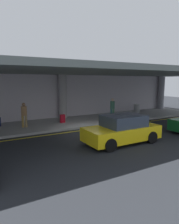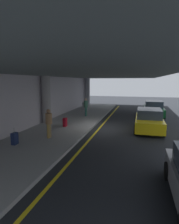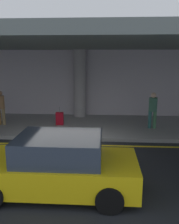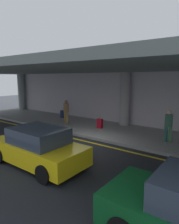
{
  "view_description": "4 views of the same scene",
  "coord_description": "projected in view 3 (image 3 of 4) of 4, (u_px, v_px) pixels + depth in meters",
  "views": [
    {
      "loc": [
        -6.49,
        -11.17,
        3.28
      ],
      "look_at": [
        0.57,
        1.23,
        1.09
      ],
      "focal_mm": 32.41,
      "sensor_mm": 36.0,
      "label": 1
    },
    {
      "loc": [
        -13.42,
        -2.24,
        3.4
      ],
      "look_at": [
        0.38,
        1.42,
        1.09
      ],
      "focal_mm": 30.56,
      "sensor_mm": 36.0,
      "label": 2
    },
    {
      "loc": [
        1.41,
        -8.68,
        3.4
      ],
      "look_at": [
        0.75,
        1.6,
        1.11
      ],
      "focal_mm": 39.6,
      "sensor_mm": 36.0,
      "label": 3
    },
    {
      "loc": [
        6.41,
        -7.75,
        3.4
      ],
      "look_at": [
        -1.36,
        2.54,
        1.22
      ],
      "focal_mm": 32.33,
      "sensor_mm": 36.0,
      "label": 4
    }
  ],
  "objects": [
    {
      "name": "support_column_left_mid",
      "position": [
        80.0,
        84.0,
        13.53
      ],
      "size": [
        0.67,
        0.67,
        3.65
      ],
      "primitive_type": "cylinder",
      "color": "gray",
      "rests_on": "sidewalk"
    },
    {
      "name": "lane_stripe_yellow",
      "position": [
        69.0,
        145.0,
        9.8
      ],
      "size": [
        26.0,
        0.14,
        0.01
      ],
      "primitive_type": "cube",
      "color": "yellow",
      "rests_on": "ground"
    },
    {
      "name": "ceiling_overhang",
      "position": [
        74.0,
        45.0,
        10.96
      ],
      "size": [
        28.0,
        13.2,
        0.3
      ],
      "primitive_type": "cube",
      "color": "slate",
      "rests_on": "support_column_far_left"
    },
    {
      "name": "car_yellow_taxi",
      "position": [
        57.0,
        165.0,
        6.28
      ],
      "size": [
        4.1,
        1.92,
        1.5
      ],
      "rotation": [
        0.0,
        0.0,
        0.04
      ],
      "color": "yellow",
      "rests_on": "ground"
    },
    {
      "name": "sidewalk",
      "position": [
        77.0,
        126.0,
        12.29
      ],
      "size": [
        26.0,
        4.2,
        0.15
      ],
      "primitive_type": "cube",
      "color": "gray",
      "rests_on": "ground"
    },
    {
      "name": "traveler_with_luggage",
      "position": [
        153.0,
        108.0,
        11.37
      ],
      "size": [
        0.38,
        0.38,
        1.68
      ],
      "rotation": [
        0.0,
        0.0,
        6.08
      ],
      "color": "#285C5B",
      "rests_on": "sidewalk"
    },
    {
      "name": "ground_plane",
      "position": [
        67.0,
        150.0,
        9.28
      ],
      "size": [
        60.0,
        60.0,
        0.0
      ],
      "primitive_type": "plane",
      "color": "black"
    },
    {
      "name": "suitcase_upright_secondary",
      "position": [
        60.0,
        119.0,
        12.1
      ],
      "size": [
        0.36,
        0.22,
        0.9
      ],
      "rotation": [
        0.0,
        0.0,
        0.5
      ],
      "color": "maroon",
      "rests_on": "sidewalk"
    },
    {
      "name": "person_waiting_for_ride",
      "position": [
        1.0,
        105.0,
        11.98
      ],
      "size": [
        0.38,
        0.38,
        1.68
      ],
      "rotation": [
        0.0,
        0.0,
        1.67
      ],
      "color": "olive",
      "rests_on": "sidewalk"
    },
    {
      "name": "terminal_back_wall",
      "position": [
        81.0,
        84.0,
        14.08
      ],
      "size": [
        26.0,
        0.3,
        3.8
      ],
      "primitive_type": "cube",
      "color": "#B8B0BA",
      "rests_on": "ground"
    }
  ]
}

